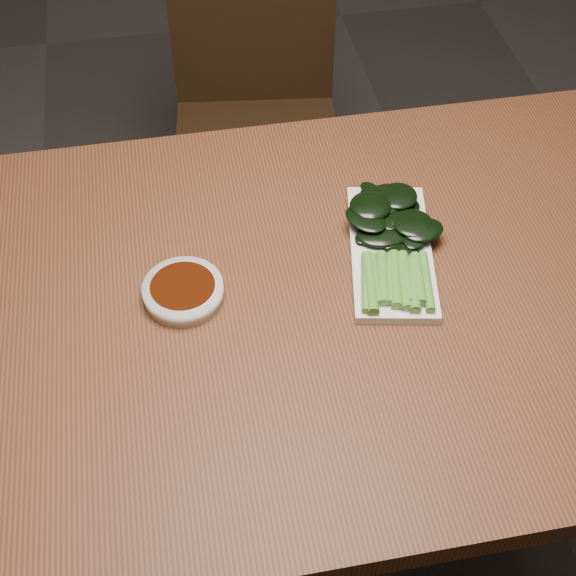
{
  "coord_description": "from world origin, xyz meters",
  "views": [
    {
      "loc": [
        -0.16,
        -0.73,
        1.62
      ],
      "look_at": [
        -0.02,
        0.01,
        0.76
      ],
      "focal_mm": 50.0,
      "sensor_mm": 36.0,
      "label": 1
    }
  ],
  "objects_px": {
    "sauce_bowl": "(183,291)",
    "gai_lan": "(392,233)",
    "serving_plate": "(391,251)",
    "chair_far": "(256,110)",
    "table": "(301,326)"
  },
  "relations": [
    {
      "from": "gai_lan",
      "to": "chair_far",
      "type": "bearing_deg",
      "value": 97.82
    },
    {
      "from": "chair_far",
      "to": "serving_plate",
      "type": "bearing_deg",
      "value": -75.39
    },
    {
      "from": "serving_plate",
      "to": "gai_lan",
      "type": "distance_m",
      "value": 0.03
    },
    {
      "from": "chair_far",
      "to": "gai_lan",
      "type": "bearing_deg",
      "value": -74.78
    },
    {
      "from": "sauce_bowl",
      "to": "gai_lan",
      "type": "bearing_deg",
      "value": 8.58
    },
    {
      "from": "chair_far",
      "to": "gai_lan",
      "type": "relative_size",
      "value": 3.23
    },
    {
      "from": "table",
      "to": "gai_lan",
      "type": "height_order",
      "value": "gai_lan"
    },
    {
      "from": "table",
      "to": "sauce_bowl",
      "type": "relative_size",
      "value": 12.23
    },
    {
      "from": "chair_far",
      "to": "table",
      "type": "bearing_deg",
      "value": -86.29
    },
    {
      "from": "table",
      "to": "chair_far",
      "type": "distance_m",
      "value": 0.83
    },
    {
      "from": "gai_lan",
      "to": "table",
      "type": "bearing_deg",
      "value": -154.17
    },
    {
      "from": "gai_lan",
      "to": "sauce_bowl",
      "type": "bearing_deg",
      "value": -171.42
    },
    {
      "from": "chair_far",
      "to": "sauce_bowl",
      "type": "height_order",
      "value": "chair_far"
    },
    {
      "from": "sauce_bowl",
      "to": "gai_lan",
      "type": "relative_size",
      "value": 0.42
    },
    {
      "from": "serving_plate",
      "to": "chair_far",
      "type": "bearing_deg",
      "value": 97.2
    }
  ]
}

